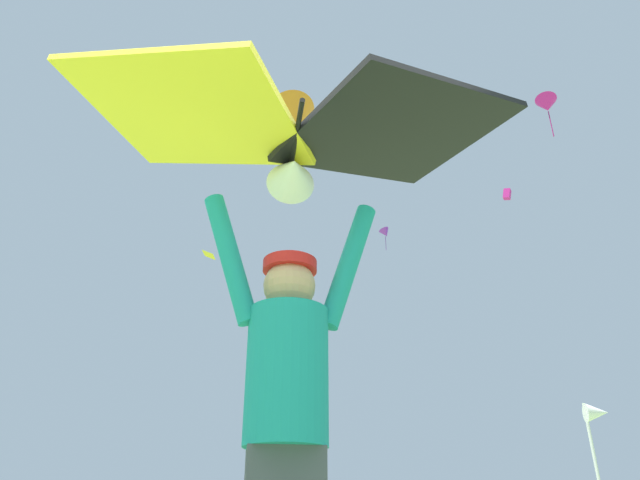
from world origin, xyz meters
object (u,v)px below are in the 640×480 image
object	(u,v)px
kite_flyer_person	(286,416)
distant_kite_magenta_mid_left	(507,194)
distant_kite_yellow_overhead_distant	(209,254)
held_stunt_kite	(295,132)
distant_kite_magenta_high_right	(547,105)
distant_kite_orange_low_left	(294,120)
distant_kite_purple_mid_right	(385,233)
distant_kite_green_far_center	(296,273)
marker_flag	(597,425)

from	to	relation	value
kite_flyer_person	distant_kite_magenta_mid_left	bearing A→B (deg)	73.26
distant_kite_magenta_mid_left	distant_kite_yellow_overhead_distant	world-z (taller)	distant_kite_magenta_mid_left
kite_flyer_person	distant_kite_magenta_mid_left	distance (m)	40.52
kite_flyer_person	held_stunt_kite	xyz separation A→B (m)	(0.02, -0.10, 1.32)
held_stunt_kite	distant_kite_yellow_overhead_distant	distance (m)	18.36
held_stunt_kite	distant_kite_magenta_high_right	size ratio (longest dim) A/B	0.87
distant_kite_orange_low_left	distant_kite_purple_mid_right	bearing A→B (deg)	82.86
distant_kite_magenta_high_right	distant_kite_magenta_mid_left	bearing A→B (deg)	88.08
distant_kite_magenta_mid_left	distant_kite_yellow_overhead_distant	bearing A→B (deg)	-131.34
distant_kite_green_far_center	distant_kite_magenta_high_right	bearing A→B (deg)	-36.09
held_stunt_kite	distant_kite_magenta_mid_left	size ratio (longest dim) A/B	2.76
distant_kite_magenta_high_right	held_stunt_kite	bearing A→B (deg)	-113.55
kite_flyer_person	distant_kite_purple_mid_right	bearing A→B (deg)	87.42
distant_kite_magenta_high_right	distant_kite_purple_mid_right	xyz separation A→B (m)	(-8.13, 12.14, -0.68)
kite_flyer_person	distant_kite_yellow_overhead_distant	world-z (taller)	distant_kite_yellow_overhead_distant
held_stunt_kite	distant_kite_green_far_center	distance (m)	35.35
distant_kite_magenta_high_right	marker_flag	distance (m)	25.40
distant_kite_orange_low_left	distant_kite_magenta_high_right	bearing A→B (deg)	47.19
distant_kite_yellow_overhead_distant	marker_flag	distance (m)	15.41
held_stunt_kite	distant_kite_orange_low_left	size ratio (longest dim) A/B	0.71
distant_kite_magenta_high_right	marker_flag	xyz separation A→B (m)	(-6.52, -16.44, -18.22)
held_stunt_kite	distant_kite_green_far_center	size ratio (longest dim) A/B	2.40
held_stunt_kite	distant_kite_magenta_mid_left	world-z (taller)	distant_kite_magenta_mid_left
distant_kite_green_far_center	distant_kite_yellow_overhead_distant	world-z (taller)	distant_kite_green_far_center
distant_kite_magenta_high_right	distant_kite_yellow_overhead_distant	distance (m)	19.32
distant_kite_magenta_mid_left	distant_kite_purple_mid_right	xyz separation A→B (m)	(-8.51, 0.76, -2.23)
marker_flag	held_stunt_kite	bearing A→B (deg)	-118.78
distant_kite_green_far_center	distant_kite_purple_mid_right	bearing A→B (deg)	17.33
held_stunt_kite	distant_kite_yellow_overhead_distant	size ratio (longest dim) A/B	3.36
held_stunt_kite	distant_kite_orange_low_left	world-z (taller)	distant_kite_orange_low_left
distant_kite_yellow_overhead_distant	distant_kite_purple_mid_right	xyz separation A→B (m)	(6.84, 18.21, 9.92)
held_stunt_kite	distant_kite_magenta_mid_left	distance (m)	39.94
kite_flyer_person	distant_kite_yellow_overhead_distant	distance (m)	18.82
distant_kite_magenta_high_right	distant_kite_purple_mid_right	distance (m)	14.63
held_stunt_kite	distant_kite_orange_low_left	xyz separation A→B (m)	(-1.52, 10.08, 8.10)
distant_kite_magenta_mid_left	distant_kite_yellow_overhead_distant	size ratio (longest dim) A/B	1.22
distant_kite_green_far_center	marker_flag	xyz separation A→B (m)	(7.58, -26.72, -13.90)
distant_kite_magenta_high_right	distant_kite_yellow_overhead_distant	world-z (taller)	distant_kite_magenta_high_right
held_stunt_kite	marker_flag	bearing A→B (deg)	61.22
held_stunt_kite	distant_kite_magenta_high_right	xyz separation A→B (m)	(9.65, 22.13, 17.72)
marker_flag	distant_kite_magenta_high_right	bearing A→B (deg)	68.36
distant_kite_orange_low_left	distant_kite_magenta_high_right	world-z (taller)	distant_kite_magenta_high_right
distant_kite_magenta_mid_left	distant_kite_magenta_high_right	distance (m)	11.50
distant_kite_magenta_mid_left	marker_flag	world-z (taller)	distant_kite_magenta_mid_left
distant_kite_yellow_overhead_distant	distant_kite_magenta_high_right	bearing A→B (deg)	22.05
distant_kite_green_far_center	distant_kite_yellow_overhead_distant	size ratio (longest dim) A/B	1.40
kite_flyer_person	distant_kite_purple_mid_right	world-z (taller)	distant_kite_purple_mid_right
distant_kite_purple_mid_right	held_stunt_kite	bearing A→B (deg)	-92.53
distant_kite_green_far_center	marker_flag	distance (m)	31.06
distant_kite_magenta_mid_left	distant_kite_purple_mid_right	distance (m)	8.83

